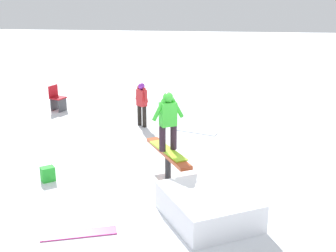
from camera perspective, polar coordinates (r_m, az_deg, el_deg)
name	(u,v)px	position (r m, az deg, el deg)	size (l,w,h in m)	color
ground_plane	(168,179)	(10.88, 0.00, -6.51)	(60.00, 60.00, 0.00)	white
rail_feature	(168,156)	(10.65, 0.00, -3.65)	(1.93, 1.21, 0.70)	black
snow_kicker_ramp	(208,206)	(9.13, 4.93, -9.70)	(1.80, 1.50, 0.55)	white
main_rider_on_rail	(168,122)	(10.38, 0.00, 0.46)	(1.35, 0.98, 1.37)	#98D327
bystander_red	(142,102)	(14.43, -3.22, 2.92)	(0.46, 0.48, 1.38)	black
loose_snowboard_magenta	(79,234)	(8.88, -10.81, -12.78)	(1.37, 0.28, 0.02)	#D2318C
loose_snowboard_white	(195,131)	(14.11, 3.27, -0.66)	(1.38, 0.28, 0.02)	white
folding_chair	(57,99)	(16.66, -13.38, 3.23)	(0.58, 0.58, 0.88)	#3F3F44
backpack_on_snow	(48,174)	(11.08, -14.44, -5.68)	(0.30, 0.22, 0.34)	green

